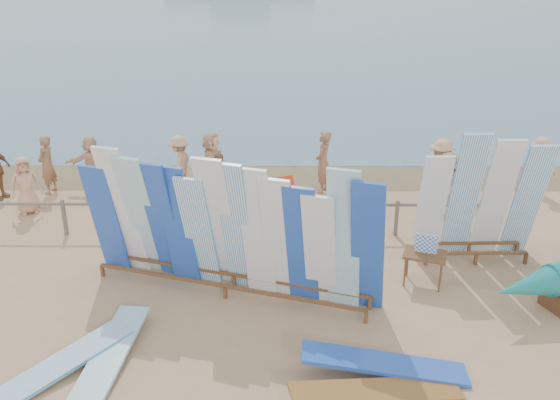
{
  "coord_description": "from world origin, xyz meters",
  "views": [
    {
      "loc": [
        1.28,
        -9.97,
        6.32
      ],
      "look_at": [
        1.2,
        2.36,
        1.19
      ],
      "focal_mm": 38.0,
      "sensor_mm": 36.0,
      "label": 1
    }
  ],
  "objects_px": {
    "beachgoer_2": "(199,186)",
    "beachgoer_10": "(467,166)",
    "beachgoer_9": "(440,171)",
    "beachgoer_1": "(47,165)",
    "beachgoer_extra_0": "(538,166)",
    "beachgoer_3": "(180,164)",
    "side_surfboard_rack": "(480,203)",
    "beach_chair_right": "(236,207)",
    "beachgoer_4": "(219,182)",
    "beachgoer_7": "(323,162)",
    "beachgoer_11": "(92,161)",
    "flat_board_e": "(57,374)",
    "beachgoer_5": "(212,161)",
    "stroller": "(290,203)",
    "flat_board_d": "(384,375)",
    "main_surfboard_rack": "(228,232)",
    "vendor_table": "(424,268)",
    "beachgoer_8": "(447,187)",
    "flat_board_a": "(110,363)",
    "beachgoer_0": "(26,185)",
    "beach_chair_left": "(262,209)"
  },
  "relations": [
    {
      "from": "beachgoer_7",
      "to": "beachgoer_11",
      "type": "xyz_separation_m",
      "value": [
        -6.68,
        0.42,
        -0.13
      ]
    },
    {
      "from": "flat_board_e",
      "to": "beachgoer_9",
      "type": "xyz_separation_m",
      "value": [
        7.91,
        7.26,
        0.9
      ]
    },
    {
      "from": "beachgoer_4",
      "to": "beachgoer_1",
      "type": "xyz_separation_m",
      "value": [
        -4.96,
        1.19,
        0.05
      ]
    },
    {
      "from": "beachgoer_2",
      "to": "beachgoer_10",
      "type": "bearing_deg",
      "value": 145.58
    },
    {
      "from": "flat_board_d",
      "to": "main_surfboard_rack",
      "type": "bearing_deg",
      "value": 49.54
    },
    {
      "from": "side_surfboard_rack",
      "to": "beachgoer_3",
      "type": "bearing_deg",
      "value": 148.98
    },
    {
      "from": "stroller",
      "to": "beachgoer_9",
      "type": "xyz_separation_m",
      "value": [
        4.05,
        1.09,
        0.48
      ]
    },
    {
      "from": "flat_board_e",
      "to": "beachgoer_10",
      "type": "distance_m",
      "value": 11.65
    },
    {
      "from": "flat_board_e",
      "to": "beachgoer_5",
      "type": "bearing_deg",
      "value": 118.15
    },
    {
      "from": "beachgoer_5",
      "to": "beachgoer_1",
      "type": "height_order",
      "value": "beachgoer_5"
    },
    {
      "from": "flat_board_a",
      "to": "flat_board_d",
      "type": "distance_m",
      "value": 4.55
    },
    {
      "from": "beachgoer_3",
      "to": "beachgoer_1",
      "type": "xyz_separation_m",
      "value": [
        -3.73,
        -0.08,
        0.01
      ]
    },
    {
      "from": "stroller",
      "to": "beachgoer_2",
      "type": "height_order",
      "value": "beachgoer_2"
    },
    {
      "from": "beachgoer_2",
      "to": "beachgoer_1",
      "type": "distance_m",
      "value": 4.71
    },
    {
      "from": "beachgoer_extra_0",
      "to": "beachgoer_3",
      "type": "bearing_deg",
      "value": -149.55
    },
    {
      "from": "vendor_table",
      "to": "beachgoer_0",
      "type": "height_order",
      "value": "beachgoer_0"
    },
    {
      "from": "beachgoer_8",
      "to": "beachgoer_9",
      "type": "bearing_deg",
      "value": 142.73
    },
    {
      "from": "beachgoer_extra_0",
      "to": "beachgoer_1",
      "type": "xyz_separation_m",
      "value": [
        -13.82,
        -0.06,
        0.02
      ]
    },
    {
      "from": "beachgoer_0",
      "to": "beachgoer_extra_0",
      "type": "bearing_deg",
      "value": -24.39
    },
    {
      "from": "beachgoer_2",
      "to": "side_surfboard_rack",
      "type": "bearing_deg",
      "value": 115.13
    },
    {
      "from": "beachgoer_2",
      "to": "beachgoer_5",
      "type": "height_order",
      "value": "beachgoer_5"
    },
    {
      "from": "beachgoer_4",
      "to": "beachgoer_extra_0",
      "type": "xyz_separation_m",
      "value": [
        8.86,
        1.25,
        0.03
      ]
    },
    {
      "from": "beachgoer_9",
      "to": "beachgoer_1",
      "type": "xyz_separation_m",
      "value": [
        -10.88,
        0.65,
        -0.06
      ]
    },
    {
      "from": "beach_chair_right",
      "to": "beachgoer_extra_0",
      "type": "xyz_separation_m",
      "value": [
        8.38,
        1.67,
        0.58
      ]
    },
    {
      "from": "beachgoer_7",
      "to": "beachgoer_11",
      "type": "relative_size",
      "value": 1.17
    },
    {
      "from": "beachgoer_3",
      "to": "stroller",
      "type": "bearing_deg",
      "value": 71.73
    },
    {
      "from": "main_surfboard_rack",
      "to": "beachgoer_0",
      "type": "relative_size",
      "value": 3.89
    },
    {
      "from": "beachgoer_extra_0",
      "to": "beachgoer_5",
      "type": "height_order",
      "value": "beachgoer_5"
    },
    {
      "from": "beach_chair_left",
      "to": "beachgoer_7",
      "type": "distance_m",
      "value": 2.63
    },
    {
      "from": "flat_board_d",
      "to": "beachgoer_4",
      "type": "height_order",
      "value": "beachgoer_4"
    },
    {
      "from": "beach_chair_right",
      "to": "beachgoer_11",
      "type": "distance_m",
      "value": 4.86
    },
    {
      "from": "beachgoer_0",
      "to": "beachgoer_extra_0",
      "type": "distance_m",
      "value": 13.94
    },
    {
      "from": "beach_chair_right",
      "to": "beachgoer_1",
      "type": "height_order",
      "value": "beachgoer_1"
    },
    {
      "from": "beachgoer_7",
      "to": "main_surfboard_rack",
      "type": "bearing_deg",
      "value": -2.68
    },
    {
      "from": "beachgoer_4",
      "to": "beachgoer_3",
      "type": "height_order",
      "value": "beachgoer_3"
    },
    {
      "from": "side_surfboard_rack",
      "to": "beach_chair_left",
      "type": "xyz_separation_m",
      "value": [
        -4.79,
        2.1,
        -1.09
      ]
    },
    {
      "from": "beachgoer_4",
      "to": "beachgoer_2",
      "type": "height_order",
      "value": "beachgoer_4"
    },
    {
      "from": "beach_chair_left",
      "to": "beachgoer_11",
      "type": "distance_m",
      "value": 5.56
    },
    {
      "from": "beachgoer_11",
      "to": "beachgoer_extra_0",
      "type": "bearing_deg",
      "value": 143.47
    },
    {
      "from": "beachgoer_7",
      "to": "beachgoer_10",
      "type": "relative_size",
      "value": 0.97
    },
    {
      "from": "flat_board_e",
      "to": "beachgoer_10",
      "type": "relative_size",
      "value": 1.46
    },
    {
      "from": "vendor_table",
      "to": "flat_board_e",
      "type": "relative_size",
      "value": 0.42
    },
    {
      "from": "flat_board_a",
      "to": "flat_board_e",
      "type": "bearing_deg",
      "value": -154.33
    },
    {
      "from": "flat_board_d",
      "to": "beachgoer_10",
      "type": "bearing_deg",
      "value": -21.55
    },
    {
      "from": "vendor_table",
      "to": "beachgoer_1",
      "type": "distance_m",
      "value": 10.78
    },
    {
      "from": "beachgoer_8",
      "to": "beachgoer_1",
      "type": "height_order",
      "value": "beachgoer_8"
    },
    {
      "from": "side_surfboard_rack",
      "to": "vendor_table",
      "type": "distance_m",
      "value": 2.0
    },
    {
      "from": "side_surfboard_rack",
      "to": "beachgoer_3",
      "type": "height_order",
      "value": "side_surfboard_rack"
    },
    {
      "from": "stroller",
      "to": "beachgoer_2",
      "type": "xyz_separation_m",
      "value": [
        -2.36,
        0.27,
        0.37
      ]
    },
    {
      "from": "beachgoer_5",
      "to": "beachgoer_1",
      "type": "bearing_deg",
      "value": 88.22
    }
  ]
}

